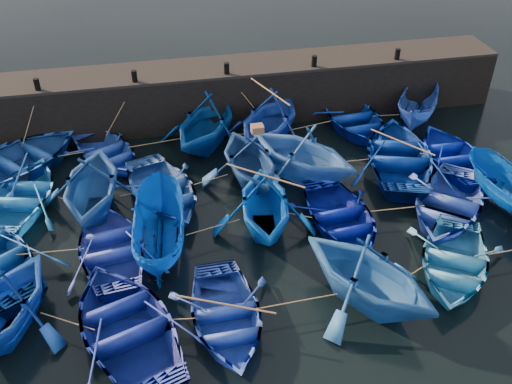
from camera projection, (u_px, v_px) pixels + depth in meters
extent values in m
plane|color=black|center=(275.00, 264.00, 19.08)|extent=(120.00, 120.00, 0.00)
cube|color=black|center=(225.00, 93.00, 26.68)|extent=(26.00, 2.50, 2.50)
cube|color=black|center=(224.00, 67.00, 25.91)|extent=(26.00, 2.50, 0.12)
cylinder|color=black|center=(37.00, 84.00, 23.70)|extent=(0.24, 0.24, 0.50)
cylinder|color=black|center=(134.00, 76.00, 24.36)|extent=(0.24, 0.24, 0.50)
cylinder|color=black|center=(227.00, 68.00, 25.01)|extent=(0.24, 0.24, 0.50)
cylinder|color=black|center=(314.00, 61.00, 25.67)|extent=(0.24, 0.24, 0.50)
cylinder|color=black|center=(397.00, 54.00, 26.32)|extent=(0.24, 0.24, 0.50)
imported|color=navy|center=(18.00, 161.00, 23.16)|extent=(7.02, 6.84, 1.19)
imported|color=#2040A8|center=(106.00, 152.00, 23.98)|extent=(4.73, 5.24, 0.89)
imported|color=navy|center=(206.00, 121.00, 24.47)|extent=(6.00, 6.19, 2.49)
imported|color=#153698|center=(269.00, 118.00, 24.68)|extent=(6.14, 6.26, 2.50)
imported|color=navy|center=(354.00, 119.00, 26.18)|extent=(4.00, 5.26, 1.03)
imported|color=#24489D|center=(418.00, 107.00, 26.40)|extent=(3.84, 4.63, 1.72)
imported|color=blue|center=(22.00, 196.00, 21.35)|extent=(4.59, 5.57, 1.01)
imported|color=navy|center=(92.00, 183.00, 20.70)|extent=(4.65, 5.22, 2.51)
imported|color=#2956AD|center=(163.00, 191.00, 21.61)|extent=(4.78, 5.70, 1.01)
imported|color=navy|center=(250.00, 159.00, 22.20)|extent=(4.35, 4.88, 2.33)
imported|color=blue|center=(303.00, 151.00, 22.46)|extent=(6.33, 6.38, 2.54)
imported|color=navy|center=(400.00, 155.00, 23.51)|extent=(5.59, 6.65, 1.18)
imported|color=#031991|center=(454.00, 155.00, 23.74)|extent=(3.31, 4.62, 0.96)
imported|color=#2D3EBA|center=(112.00, 247.00, 19.06)|extent=(3.82, 4.96, 0.96)
imported|color=#003D9D|center=(158.00, 231.00, 19.08)|extent=(2.25, 4.82, 1.80)
imported|color=blue|center=(264.00, 203.00, 19.92)|extent=(4.30, 4.81, 2.28)
imported|color=#04117F|center=(340.00, 217.00, 20.36)|extent=(3.71, 4.92, 0.96)
imported|color=blue|center=(447.00, 203.00, 20.93)|extent=(5.99, 6.22, 1.05)
imported|color=#0042A0|center=(506.00, 190.00, 21.15)|extent=(2.35, 4.34, 1.59)
imported|color=#0C3997|center=(3.00, 304.00, 16.12)|extent=(5.00, 5.32, 2.24)
imported|color=navy|center=(127.00, 325.00, 16.22)|extent=(5.38, 6.32, 1.11)
imported|color=blue|center=(226.00, 316.00, 16.62)|extent=(3.21, 4.45, 0.91)
imported|color=#205DA8|center=(368.00, 273.00, 16.95)|extent=(5.98, 6.16, 2.47)
imported|color=#3380CB|center=(453.00, 262.00, 18.47)|extent=(5.17, 5.61, 0.95)
cube|color=brown|center=(257.00, 129.00, 21.48)|extent=(0.46, 0.41, 0.28)
cylinder|color=tan|center=(63.00, 156.00, 23.55)|extent=(1.68, 0.25, 0.04)
cylinder|color=tan|center=(157.00, 142.00, 24.40)|extent=(2.52, 0.35, 0.04)
cylinder|color=tan|center=(238.00, 134.00, 24.98)|extent=(0.95, 0.32, 0.04)
cylinder|color=tan|center=(312.00, 125.00, 25.63)|extent=(2.31, 0.53, 0.04)
cylinder|color=tan|center=(386.00, 115.00, 26.37)|extent=(1.26, 0.13, 0.04)
cylinder|color=tan|center=(58.00, 197.00, 21.22)|extent=(0.93, 0.86, 0.04)
cylinder|color=tan|center=(129.00, 194.00, 21.35)|extent=(0.70, 0.12, 0.04)
cylinder|color=tan|center=(207.00, 181.00, 22.07)|extent=(1.69, 0.55, 0.04)
cylinder|color=tan|center=(276.00, 169.00, 22.72)|extent=(0.33, 0.07, 0.04)
cylinder|color=tan|center=(351.00, 161.00, 23.21)|extent=(2.38, 0.07, 0.04)
cylinder|color=tan|center=(427.00, 154.00, 23.62)|extent=(0.51, 0.30, 0.04)
cylinder|color=tan|center=(50.00, 252.00, 18.75)|extent=(2.15, 0.17, 0.04)
cylinder|color=tan|center=(136.00, 242.00, 19.15)|extent=(0.21, 0.05, 0.04)
cylinder|color=tan|center=(213.00, 227.00, 19.78)|extent=(1.95, 0.50, 0.04)
cylinder|color=tan|center=(302.00, 216.00, 20.29)|extent=(0.90, 0.51, 0.04)
cylinder|color=tan|center=(395.00, 209.00, 20.62)|extent=(2.29, 0.13, 0.04)
cylinder|color=tan|center=(476.00, 199.00, 21.11)|extent=(0.50, 0.04, 0.04)
cylinder|color=tan|center=(67.00, 321.00, 16.34)|extent=(1.58, 1.01, 0.04)
cylinder|color=tan|center=(177.00, 319.00, 16.40)|extent=(1.02, 0.18, 0.04)
cylinder|color=tan|center=(297.00, 301.00, 16.96)|extent=(2.54, 0.13, 0.04)
cylinder|color=tan|center=(411.00, 274.00, 17.89)|extent=(1.49, 0.71, 0.04)
cylinder|color=tan|center=(509.00, 251.00, 18.78)|extent=(2.17, 0.10, 0.04)
cylinder|color=tan|center=(30.00, 119.00, 23.95)|extent=(1.05, 0.91, 2.09)
cylinder|color=tan|center=(120.00, 109.00, 24.65)|extent=(1.57, 0.70, 2.09)
cylinder|color=tan|center=(215.00, 99.00, 25.45)|extent=(1.26, 0.38, 2.09)
cylinder|color=tan|center=(246.00, 97.00, 25.56)|extent=(1.56, 0.67, 2.09)
cylinder|color=tan|center=(330.00, 87.00, 26.42)|extent=(1.66, 0.17, 2.09)
cylinder|color=tan|center=(402.00, 81.00, 26.96)|extent=(0.73, 0.27, 2.08)
cylinder|color=#99724C|center=(270.00, 91.00, 23.93)|extent=(1.08, 2.84, 0.06)
cylinder|color=#99724C|center=(402.00, 142.00, 23.15)|extent=(1.77, 2.49, 0.06)
cylinder|color=#99724C|center=(265.00, 176.00, 19.23)|extent=(2.34, 1.97, 0.06)
cylinder|color=#99724C|center=(225.00, 304.00, 16.34)|extent=(2.74, 1.32, 0.06)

